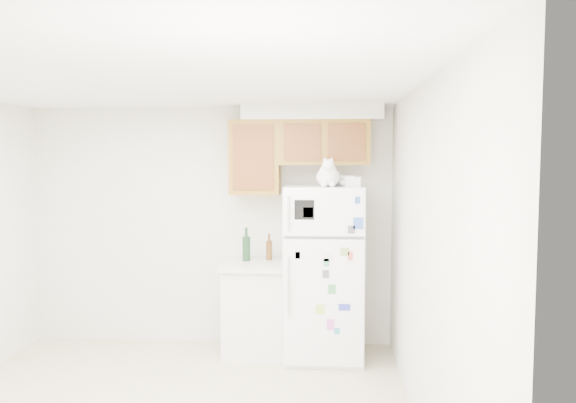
# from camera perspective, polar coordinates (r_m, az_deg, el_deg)

# --- Properties ---
(room_shell) EXTENTS (3.84, 4.04, 2.52)m
(room_shell) POSITION_cam_1_polar(r_m,az_deg,el_deg) (4.25, -11.05, 0.35)
(room_shell) COLOR silver
(room_shell) RESTS_ON ground_plane
(refrigerator) EXTENTS (0.76, 0.78, 1.70)m
(refrigerator) POSITION_cam_1_polar(r_m,az_deg,el_deg) (5.57, 3.66, -7.16)
(refrigerator) COLOR white
(refrigerator) RESTS_ON ground_plane
(base_counter) EXTENTS (0.64, 0.64, 0.92)m
(base_counter) POSITION_cam_1_polar(r_m,az_deg,el_deg) (5.77, -3.34, -10.70)
(base_counter) COLOR white
(base_counter) RESTS_ON ground_plane
(cat) EXTENTS (0.28, 0.40, 0.29)m
(cat) POSITION_cam_1_polar(r_m,az_deg,el_deg) (5.31, 4.12, 2.66)
(cat) COLOR white
(cat) RESTS_ON refrigerator
(storage_box_back) EXTENTS (0.20, 0.16, 0.10)m
(storage_box_back) POSITION_cam_1_polar(r_m,az_deg,el_deg) (5.51, 5.96, 2.12)
(storage_box_back) COLOR white
(storage_box_back) RESTS_ON refrigerator
(storage_box_front) EXTENTS (0.16, 0.13, 0.09)m
(storage_box_front) POSITION_cam_1_polar(r_m,az_deg,el_deg) (5.42, 6.64, 2.03)
(storage_box_front) COLOR white
(storage_box_front) RESTS_ON refrigerator
(bottle_green) EXTENTS (0.08, 0.08, 0.34)m
(bottle_green) POSITION_cam_1_polar(r_m,az_deg,el_deg) (5.76, -4.27, -4.35)
(bottle_green) COLOR #19381E
(bottle_green) RESTS_ON base_counter
(bottle_amber) EXTENTS (0.06, 0.06, 0.27)m
(bottle_amber) POSITION_cam_1_polar(r_m,az_deg,el_deg) (5.80, -1.93, -4.63)
(bottle_amber) COLOR #593814
(bottle_amber) RESTS_ON base_counter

